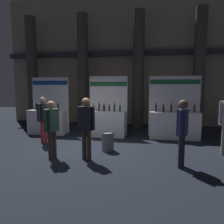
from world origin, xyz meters
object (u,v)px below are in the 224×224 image
visitor_0 (86,124)px  visitor_3 (182,128)px  visitor_5 (52,125)px  exhibitor_booth_2 (174,122)px  trash_bin (108,142)px  exhibitor_booth_0 (48,119)px  exhibitor_booth_1 (107,121)px  visitor_4 (43,116)px

visitor_0 → visitor_3: bearing=-172.0°
visitor_0 → visitor_5: visitor_0 is taller
exhibitor_booth_2 → trash_bin: 3.03m
exhibitor_booth_2 → visitor_5: exhibitor_booth_2 is taller
visitor_0 → visitor_3: (2.49, -0.13, -0.00)m
exhibitor_booth_0 → visitor_0: bearing=-48.4°
visitor_3 → trash_bin: bearing=83.3°
visitor_0 → exhibitor_booth_0: bearing=-37.3°
exhibitor_booth_1 → exhibitor_booth_2: 2.63m
exhibitor_booth_2 → visitor_0: size_ratio=1.41×
exhibitor_booth_2 → visitor_5: bearing=-139.6°
exhibitor_booth_0 → visitor_3: size_ratio=1.40×
exhibitor_booth_1 → trash_bin: bearing=-78.1°
exhibitor_booth_0 → exhibitor_booth_2: size_ratio=0.99×
exhibitor_booth_2 → visitor_4: 4.89m
visitor_0 → visitor_3: 2.49m
trash_bin → visitor_5: (-1.37, -1.01, 0.67)m
exhibitor_booth_1 → exhibitor_booth_2: size_ratio=1.01×
exhibitor_booth_2 → visitor_0: (-2.63, -2.96, 0.39)m
exhibitor_booth_2 → trash_bin: (-2.22, -2.04, -0.33)m
visitor_5 → visitor_0: bearing=112.7°
trash_bin → exhibitor_booth_2: bearing=42.7°
trash_bin → visitor_0: 1.23m
trash_bin → visitor_0: size_ratio=0.34×
exhibitor_booth_0 → visitor_5: 3.40m
trash_bin → visitor_3: size_ratio=0.34×
exhibitor_booth_0 → visitor_4: 1.58m
exhibitor_booth_1 → trash_bin: 2.04m
exhibitor_booth_0 → exhibitor_booth_2: exhibitor_booth_2 is taller
exhibitor_booth_2 → visitor_5: 4.72m
visitor_0 → visitor_4: (-2.01, 1.44, -0.03)m
exhibitor_booth_2 → visitor_5: size_ratio=1.48×
exhibitor_booth_1 → exhibitor_booth_2: (2.63, 0.08, 0.01)m
visitor_3 → visitor_4: bearing=90.8°
visitor_5 → exhibitor_booth_0: bearing=-134.7°
visitor_3 → visitor_4: visitor_3 is taller
exhibitor_booth_1 → visitor_0: (0.00, -2.88, 0.39)m
exhibitor_booth_0 → exhibitor_booth_2: bearing=0.8°
exhibitor_booth_0 → visitor_3: (5.05, -3.02, 0.39)m
exhibitor_booth_1 → exhibitor_booth_0: bearing=179.9°
exhibitor_booth_2 → exhibitor_booth_1: bearing=-178.3°
exhibitor_booth_0 → trash_bin: size_ratio=4.12×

